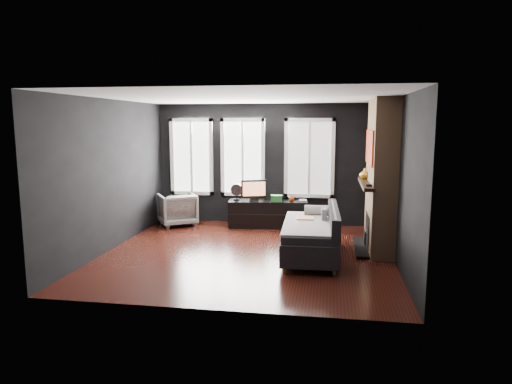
% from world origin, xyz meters
% --- Properties ---
extents(floor, '(5.00, 5.00, 0.00)m').
position_xyz_m(floor, '(0.00, 0.00, 0.00)').
color(floor, black).
rests_on(floor, ground).
extents(ceiling, '(5.00, 5.00, 0.00)m').
position_xyz_m(ceiling, '(0.00, 0.00, 2.70)').
color(ceiling, white).
rests_on(ceiling, ground).
extents(wall_back, '(5.00, 0.02, 2.70)m').
position_xyz_m(wall_back, '(0.00, 2.50, 1.35)').
color(wall_back, black).
rests_on(wall_back, ground).
extents(wall_left, '(0.02, 5.00, 2.70)m').
position_xyz_m(wall_left, '(-2.50, 0.00, 1.35)').
color(wall_left, black).
rests_on(wall_left, ground).
extents(wall_right, '(0.02, 5.00, 2.70)m').
position_xyz_m(wall_right, '(2.50, 0.00, 1.35)').
color(wall_right, black).
rests_on(wall_right, ground).
extents(windows, '(4.00, 0.16, 1.76)m').
position_xyz_m(windows, '(-0.45, 2.46, 2.38)').
color(windows, white).
rests_on(windows, wall_back).
extents(fireplace, '(0.70, 1.62, 2.70)m').
position_xyz_m(fireplace, '(2.30, 0.60, 1.35)').
color(fireplace, '#93724C').
rests_on(fireplace, floor).
extents(sofa, '(1.07, 2.05, 0.87)m').
position_xyz_m(sofa, '(1.10, -0.06, 0.43)').
color(sofa, '#232326').
rests_on(sofa, floor).
extents(stripe_pillow, '(0.09, 0.34, 0.34)m').
position_xyz_m(stripe_pillow, '(1.31, 0.28, 0.63)').
color(stripe_pillow, gray).
rests_on(stripe_pillow, sofa).
extents(armchair, '(1.03, 1.02, 0.79)m').
position_xyz_m(armchair, '(-1.95, 1.95, 0.39)').
color(armchair, silver).
rests_on(armchair, floor).
extents(media_console, '(1.76, 0.71, 0.59)m').
position_xyz_m(media_console, '(0.08, 2.10, 0.30)').
color(media_console, black).
rests_on(media_console, floor).
extents(monitor, '(0.58, 0.32, 0.52)m').
position_xyz_m(monitor, '(-0.23, 2.07, 0.85)').
color(monitor, black).
rests_on(monitor, media_console).
extents(desk_fan, '(0.27, 0.27, 0.38)m').
position_xyz_m(desk_fan, '(-0.61, 2.02, 0.78)').
color(desk_fan, gray).
rests_on(desk_fan, media_console).
extents(mug, '(0.14, 0.11, 0.12)m').
position_xyz_m(mug, '(0.60, 2.10, 0.65)').
color(mug, '#C6430E').
rests_on(mug, media_console).
extents(book, '(0.17, 0.04, 0.23)m').
position_xyz_m(book, '(0.75, 2.19, 0.71)').
color(book, tan).
rests_on(book, media_console).
extents(storage_box, '(0.26, 0.18, 0.13)m').
position_xyz_m(storage_box, '(0.28, 2.03, 0.66)').
color(storage_box, '#23662A').
rests_on(storage_box, media_console).
extents(mantel_vase, '(0.25, 0.26, 0.20)m').
position_xyz_m(mantel_vase, '(2.05, 1.05, 1.33)').
color(mantel_vase, '#BE891E').
rests_on(mantel_vase, fireplace).
extents(mantel_clock, '(0.12, 0.12, 0.04)m').
position_xyz_m(mantel_clock, '(2.05, 0.05, 1.25)').
color(mantel_clock, black).
rests_on(mantel_clock, fireplace).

